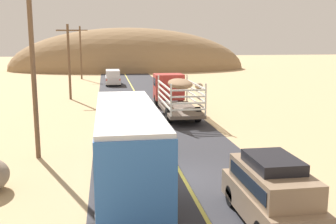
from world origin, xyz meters
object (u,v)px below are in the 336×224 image
(bus, at_px, (127,142))
(power_pole_far, at_px, (81,51))
(car_far, at_px, (113,77))
(boulder_near_shoulder, at_px, (199,86))
(power_pole_mid, at_px, (69,59))
(power_pole_near, at_px, (33,65))
(livestock_truck, at_px, (173,90))
(suv_near, at_px, (271,191))

(bus, height_order, power_pole_far, power_pole_far)
(car_far, relative_size, boulder_near_shoulder, 4.82)
(power_pole_far, bearing_deg, boulder_near_shoulder, -44.78)
(power_pole_mid, distance_m, boulder_near_shoulder, 15.92)
(power_pole_mid, bearing_deg, boulder_near_shoulder, 21.16)
(bus, relative_size, power_pole_near, 1.13)
(car_far, height_order, boulder_near_shoulder, car_far)
(car_far, relative_size, power_pole_mid, 0.63)
(bus, relative_size, car_far, 2.16)
(livestock_truck, bearing_deg, boulder_near_shoulder, 68.16)
(livestock_truck, relative_size, power_pole_far, 1.25)
(livestock_truck, height_order, power_pole_near, power_pole_near)
(power_pole_near, distance_m, boulder_near_shoulder, 29.69)
(bus, bearing_deg, power_pole_far, 95.62)
(bus, distance_m, car_far, 35.81)
(car_far, xyz_separation_m, power_pole_mid, (-4.44, -11.73, 2.88))
(boulder_near_shoulder, bearing_deg, power_pole_mid, -158.84)
(power_pole_near, distance_m, power_pole_far, 39.92)
(car_far, relative_size, power_pole_near, 0.52)
(bus, xyz_separation_m, power_pole_far, (-4.33, 44.03, 2.41))
(suv_near, relative_size, boulder_near_shoulder, 4.82)
(suv_near, xyz_separation_m, bus, (-4.40, 4.69, 0.60))
(suv_near, distance_m, bus, 6.46)
(power_pole_near, distance_m, power_pole_mid, 19.97)
(bus, bearing_deg, power_pole_near, 136.42)
(livestock_truck, bearing_deg, suv_near, -90.66)
(livestock_truck, relative_size, power_pole_mid, 1.32)
(suv_near, distance_m, power_pole_far, 49.59)
(suv_near, xyz_separation_m, power_pole_near, (-8.73, 8.81, 3.58))
(livestock_truck, xyz_separation_m, power_pole_near, (-8.97, -11.83, 2.94))
(car_far, height_order, power_pole_far, power_pole_far)
(suv_near, height_order, power_pole_near, power_pole_near)
(power_pole_near, relative_size, power_pole_mid, 1.20)
(power_pole_near, bearing_deg, livestock_truck, 52.84)
(suv_near, relative_size, bus, 0.46)
(livestock_truck, relative_size, bus, 0.97)
(car_far, bearing_deg, suv_near, -83.95)
(livestock_truck, height_order, car_far, livestock_truck)
(suv_near, relative_size, power_pole_mid, 0.63)
(power_pole_mid, bearing_deg, power_pole_far, 90.00)
(livestock_truck, distance_m, car_far, 20.38)
(suv_near, xyz_separation_m, boulder_near_shoulder, (5.74, 34.36, -0.77))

